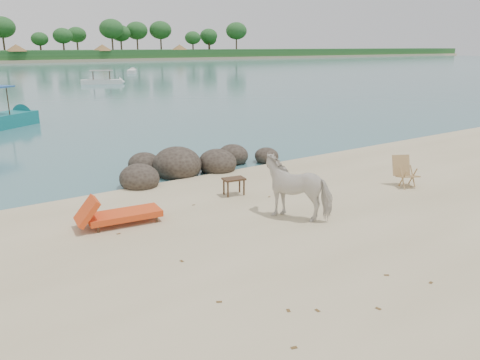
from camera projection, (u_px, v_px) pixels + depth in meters
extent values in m
ellipsoid|color=#2A231C|center=(139.00, 179.00, 14.83)|extent=(1.25, 1.37, 0.94)
ellipsoid|color=#2A231C|center=(177.00, 165.00, 16.29)|extent=(1.66, 1.82, 1.24)
ellipsoid|color=#2A231C|center=(217.00, 164.00, 16.75)|extent=(1.33, 1.46, 1.00)
ellipsoid|color=#2A231C|center=(233.00, 156.00, 18.05)|extent=(1.14, 1.26, 0.86)
ellipsoid|color=#2A231C|center=(267.00, 157.00, 18.10)|extent=(0.90, 0.99, 0.67)
ellipsoid|color=#2A231C|center=(144.00, 165.00, 16.67)|extent=(1.14, 1.26, 0.86)
ellipsoid|color=#2A231C|center=(182.00, 159.00, 17.71)|extent=(0.91, 1.00, 0.68)
imported|color=silver|center=(298.00, 188.00, 12.02)|extent=(1.77, 2.02, 1.58)
plane|color=brown|center=(431.00, 284.00, 8.76)|extent=(0.12, 0.12, 0.00)
plane|color=brown|center=(386.00, 276.00, 9.05)|extent=(0.14, 0.14, 0.00)
plane|color=brown|center=(317.00, 312.00, 7.84)|extent=(0.10, 0.10, 0.00)
plane|color=brown|center=(182.00, 262.00, 9.64)|extent=(0.11, 0.11, 0.00)
plane|color=brown|center=(269.00, 198.00, 13.73)|extent=(0.14, 0.14, 0.00)
plane|color=brown|center=(194.00, 206.00, 13.03)|extent=(0.10, 0.10, 0.00)
plane|color=brown|center=(288.00, 312.00, 7.84)|extent=(0.13, 0.13, 0.00)
plane|color=brown|center=(219.00, 303.00, 8.10)|extent=(0.14, 0.14, 0.00)
plane|color=brown|center=(378.00, 310.00, 7.90)|extent=(0.12, 0.12, 0.00)
plane|color=brown|center=(294.00, 349.00, 6.88)|extent=(0.12, 0.12, 0.00)
plane|color=brown|center=(119.00, 235.00, 11.03)|extent=(0.10, 0.10, 0.00)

